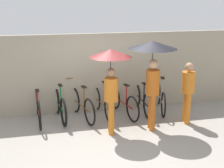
{
  "coord_description": "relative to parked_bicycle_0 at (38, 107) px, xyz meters",
  "views": [
    {
      "loc": [
        -1.49,
        -6.09,
        3.06
      ],
      "look_at": [
        0.15,
        1.05,
        1.0
      ],
      "focal_mm": 50.0,
      "sensor_mm": 36.0,
      "label": 1
    }
  ],
  "objects": [
    {
      "name": "parked_bicycle_5",
      "position": [
        2.76,
        0.05,
        -0.02
      ],
      "size": [
        0.44,
        1.69,
        1.09
      ],
      "rotation": [
        0.0,
        0.0,
        1.56
      ],
      "color": "black",
      "rests_on": "ground"
    },
    {
      "name": "pedestrian_leading",
      "position": [
        1.65,
        -1.03,
        1.13
      ],
      "size": [
        0.95,
        0.95,
        1.94
      ],
      "rotation": [
        0.0,
        0.0,
        -0.13
      ],
      "color": "#C66B1E",
      "rests_on": "ground"
    },
    {
      "name": "parked_bicycle_1",
      "position": [
        0.55,
        0.02,
        -0.01
      ],
      "size": [
        0.44,
        1.65,
        1.04
      ],
      "rotation": [
        0.0,
        0.0,
        1.69
      ],
      "color": "black",
      "rests_on": "ground"
    },
    {
      "name": "pedestrian_trailing",
      "position": [
        3.61,
        -0.93,
        0.5
      ],
      "size": [
        0.32,
        0.32,
        1.53
      ],
      "rotation": [
        0.0,
        0.0,
        -0.1
      ],
      "color": "#C66B1E",
      "rests_on": "ground"
    },
    {
      "name": "ground_plane",
      "position": [
        1.66,
        -1.54,
        -0.38
      ],
      "size": [
        30.0,
        30.0,
        0.0
      ],
      "primitive_type": "plane",
      "color": "gray"
    },
    {
      "name": "pedestrian_center",
      "position": [
        2.64,
        -1.01,
        1.31
      ],
      "size": [
        1.12,
        1.12,
        2.09
      ],
      "rotation": [
        0.0,
        0.0,
        -0.13
      ],
      "color": "#B25619",
      "rests_on": "ground"
    },
    {
      "name": "back_wall",
      "position": [
        1.66,
        0.49,
        0.68
      ],
      "size": [
        11.61,
        0.12,
        2.13
      ],
      "color": "gray",
      "rests_on": "ground"
    },
    {
      "name": "parked_bicycle_0",
      "position": [
        0.0,
        0.0,
        0.0
      ],
      "size": [
        0.44,
        1.81,
        1.04
      ],
      "rotation": [
        0.0,
        0.0,
        1.64
      ],
      "color": "black",
      "rests_on": "ground"
    },
    {
      "name": "parked_bicycle_3",
      "position": [
        1.65,
        0.0,
        -0.02
      ],
      "size": [
        0.44,
        1.71,
        0.99
      ],
      "rotation": [
        0.0,
        0.0,
        1.71
      ],
      "color": "black",
      "rests_on": "ground"
    },
    {
      "name": "parked_bicycle_4",
      "position": [
        2.21,
        -0.04,
        -0.02
      ],
      "size": [
        0.53,
        1.73,
        0.98
      ],
      "rotation": [
        0.0,
        0.0,
        1.78
      ],
      "color": "black",
      "rests_on": "ground"
    },
    {
      "name": "parked_bicycle_2",
      "position": [
        1.1,
        -0.05,
        -0.02
      ],
      "size": [
        0.56,
        1.69,
        0.98
      ],
      "rotation": [
        0.0,
        0.0,
        1.81
      ],
      "color": "black",
      "rests_on": "ground"
    },
    {
      "name": "parked_bicycle_6",
      "position": [
        3.31,
        0.05,
        -0.02
      ],
      "size": [
        0.58,
        1.69,
        1.05
      ],
      "rotation": [
        0.0,
        0.0,
        1.33
      ],
      "color": "black",
      "rests_on": "ground"
    }
  ]
}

